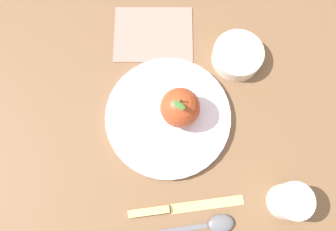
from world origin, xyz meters
TOP-DOWN VIEW (x-y plane):
  - ground_plane at (0.00, 0.00)m, footprint 2.40×2.40m
  - dinner_plate at (-0.01, -0.03)m, footprint 0.25×0.25m
  - apple at (-0.03, -0.01)m, footprint 0.08×0.08m
  - side_bowl at (-0.18, 0.06)m, footprint 0.10×0.10m
  - cup at (0.07, 0.23)m, footprint 0.07×0.07m
  - knife at (0.15, 0.05)m, footprint 0.11×0.20m
  - spoon at (0.16, 0.11)m, footprint 0.10×0.17m
  - linen_napkin at (-0.18, -0.12)m, footprint 0.18×0.20m

SIDE VIEW (x-z plane):
  - ground_plane at x=0.00m, z-range 0.00..0.00m
  - linen_napkin at x=-0.18m, z-range 0.00..0.00m
  - knife at x=0.15m, z-range 0.00..0.01m
  - spoon at x=0.16m, z-range 0.00..0.01m
  - dinner_plate at x=-0.01m, z-range 0.00..0.02m
  - side_bowl at x=-0.18m, z-range 0.00..0.04m
  - cup at x=0.07m, z-range 0.00..0.07m
  - apple at x=-0.03m, z-range 0.01..0.10m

